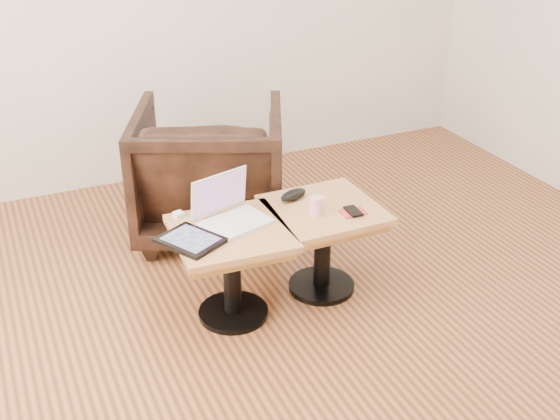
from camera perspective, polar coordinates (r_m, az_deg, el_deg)
name	(u,v)px	position (r m, az deg, el deg)	size (l,w,h in m)	color
room_shell	(329,61)	(2.48, 4.04, 11.99)	(4.52, 4.52, 2.71)	#532E19
side_table_left	(231,252)	(3.24, -3.99, -3.44)	(0.54, 0.54, 0.47)	black
side_table_right	(323,228)	(3.44, 3.54, -1.47)	(0.52, 0.52, 0.47)	black
laptop	(230,213)	(3.23, -4.10, -0.27)	(0.36, 0.32, 0.22)	white
tablet	(191,240)	(3.10, -7.27, -2.45)	(0.31, 0.33, 0.02)	black
charging_adapter	(179,215)	(3.31, -8.25, -0.38)	(0.04, 0.04, 0.03)	white
glasses_case	(293,195)	(3.44, 1.09, 1.25)	(0.16, 0.07, 0.05)	black
striped_cup	(316,206)	(3.29, 2.95, 0.35)	(0.07, 0.07, 0.09)	#C74E82
earbuds_tangle	(321,200)	(3.44, 3.34, 0.83)	(0.07, 0.05, 0.01)	white
phone_on_sleeve	(353,212)	(3.33, 5.97, -0.14)	(0.12, 0.11, 0.01)	#A2232B
armchair	(210,171)	(3.99, -5.73, 3.15)	(0.81, 0.83, 0.75)	black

